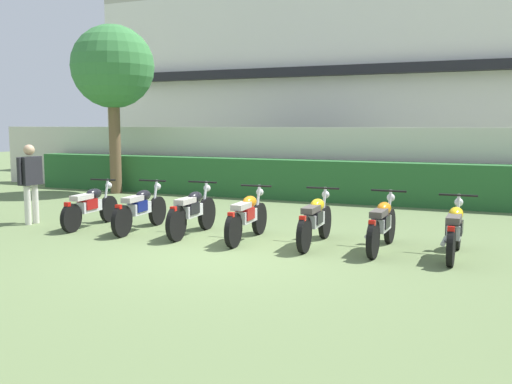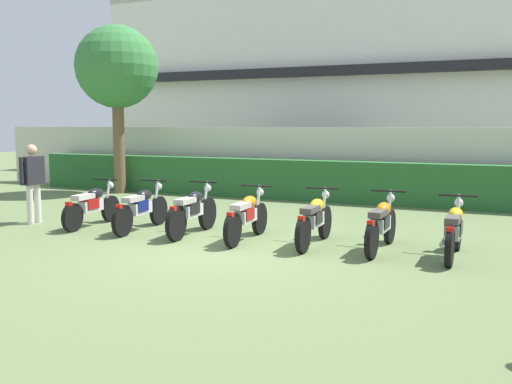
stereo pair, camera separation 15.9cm
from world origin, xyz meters
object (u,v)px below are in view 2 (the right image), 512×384
(parked_car, at_px, (284,157))
(motorcycle_in_row_4, at_px, (314,220))
(motorcycle_in_row_2, at_px, (192,211))
(motorcycle_in_row_0, at_px, (92,205))
(motorcycle_in_row_5, at_px, (381,224))
(inspector_person, at_px, (33,177))
(motorcycle_in_row_3, at_px, (247,216))
(motorcycle_in_row_6, at_px, (454,230))
(tree_near_inspector, at_px, (117,69))
(motorcycle_in_row_1, at_px, (141,208))

(parked_car, height_order, motorcycle_in_row_4, parked_car)
(motorcycle_in_row_2, bearing_deg, motorcycle_in_row_0, 88.99)
(motorcycle_in_row_5, distance_m, inspector_person, 7.22)
(motorcycle_in_row_3, height_order, motorcycle_in_row_5, same)
(motorcycle_in_row_0, xyz_separation_m, motorcycle_in_row_2, (2.31, 0.06, 0.02))
(motorcycle_in_row_6, bearing_deg, motorcycle_in_row_0, 90.98)
(motorcycle_in_row_4, xyz_separation_m, motorcycle_in_row_5, (1.13, 0.03, -0.00))
(tree_near_inspector, xyz_separation_m, motorcycle_in_row_1, (4.19, -4.86, -3.25))
(motorcycle_in_row_3, xyz_separation_m, inspector_person, (-4.83, -0.18, 0.53))
(tree_near_inspector, bearing_deg, inspector_person, -71.94)
(motorcycle_in_row_0, xyz_separation_m, motorcycle_in_row_3, (3.46, -0.01, 0.01))
(motorcycle_in_row_0, xyz_separation_m, motorcycle_in_row_1, (1.17, 0.05, 0.01))
(motorcycle_in_row_4, relative_size, inspector_person, 1.15)
(motorcycle_in_row_0, distance_m, motorcycle_in_row_5, 5.83)
(motorcycle_in_row_3, relative_size, motorcycle_in_row_4, 0.99)
(parked_car, bearing_deg, motorcycle_in_row_5, -61.32)
(inspector_person, bearing_deg, motorcycle_in_row_3, 2.14)
(motorcycle_in_row_0, distance_m, motorcycle_in_row_4, 4.70)
(motorcycle_in_row_5, xyz_separation_m, inspector_person, (-7.19, -0.32, 0.53))
(tree_near_inspector, height_order, motorcycle_in_row_0, tree_near_inspector)
(motorcycle_in_row_6, bearing_deg, motorcycle_in_row_1, 90.63)
(motorcycle_in_row_6, relative_size, inspector_person, 1.10)
(parked_car, bearing_deg, motorcycle_in_row_3, -73.67)
(motorcycle_in_row_2, bearing_deg, motorcycle_in_row_5, -91.20)
(tree_near_inspector, distance_m, motorcycle_in_row_0, 6.62)
(motorcycle_in_row_3, distance_m, motorcycle_in_row_6, 3.51)
(tree_near_inspector, relative_size, motorcycle_in_row_6, 2.74)
(motorcycle_in_row_1, distance_m, motorcycle_in_row_2, 1.15)
(parked_car, height_order, motorcycle_in_row_6, parked_car)
(motorcycle_in_row_0, bearing_deg, inspector_person, 94.35)
(motorcycle_in_row_1, relative_size, motorcycle_in_row_2, 1.02)
(tree_near_inspector, bearing_deg, motorcycle_in_row_0, -58.36)
(motorcycle_in_row_5, bearing_deg, motorcycle_in_row_1, 92.28)
(tree_near_inspector, distance_m, motorcycle_in_row_2, 7.91)
(motorcycle_in_row_2, bearing_deg, parked_car, 8.35)
(inspector_person, bearing_deg, tree_near_inspector, 108.06)
(tree_near_inspector, height_order, motorcycle_in_row_4, tree_near_inspector)
(motorcycle_in_row_0, xyz_separation_m, motorcycle_in_row_4, (4.70, 0.09, 0.01))
(motorcycle_in_row_0, bearing_deg, motorcycle_in_row_3, -93.69)
(motorcycle_in_row_5, height_order, motorcycle_in_row_6, motorcycle_in_row_5)
(motorcycle_in_row_2, distance_m, inspector_person, 3.72)
(motorcycle_in_row_5, relative_size, inspector_person, 1.15)
(motorcycle_in_row_0, height_order, inspector_person, inspector_person)
(motorcycle_in_row_6, distance_m, inspector_person, 8.35)
(parked_car, xyz_separation_m, motorcycle_in_row_1, (0.64, -9.45, -0.49))
(parked_car, distance_m, motorcycle_in_row_2, 9.62)
(motorcycle_in_row_0, bearing_deg, motorcycle_in_row_5, -92.30)
(motorcycle_in_row_1, relative_size, motorcycle_in_row_4, 1.02)
(parked_car, bearing_deg, motorcycle_in_row_1, -86.97)
(motorcycle_in_row_1, height_order, motorcycle_in_row_5, motorcycle_in_row_5)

